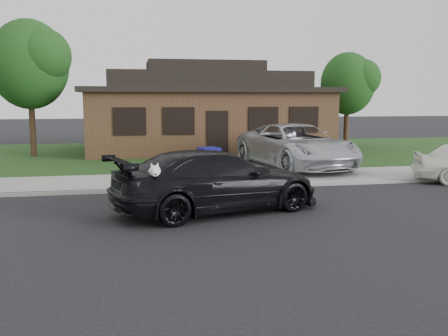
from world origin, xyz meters
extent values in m
plane|color=black|center=(0.00, 0.00, 0.00)|extent=(120.00, 120.00, 0.00)
cube|color=gray|center=(0.00, 5.00, 0.06)|extent=(60.00, 3.00, 0.12)
cube|color=gray|center=(0.00, 3.50, 0.06)|extent=(60.00, 0.12, 0.12)
cube|color=#193814|center=(0.00, 13.00, 0.07)|extent=(60.00, 13.00, 0.13)
cube|color=gray|center=(6.00, 10.00, 0.07)|extent=(4.50, 13.00, 0.14)
imported|color=black|center=(2.10, 0.48, 0.79)|extent=(5.81, 3.66, 1.57)
ellipsoid|color=white|center=(0.48, -0.48, 1.16)|extent=(0.34, 0.40, 0.30)
sphere|color=white|center=(0.48, -0.71, 1.26)|extent=(0.26, 0.26, 0.26)
cube|color=white|center=(0.48, -0.84, 1.21)|extent=(0.09, 0.12, 0.08)
sphere|color=black|center=(0.48, -0.90, 1.21)|extent=(0.04, 0.04, 0.04)
cone|color=white|center=(0.41, -0.66, 1.39)|extent=(0.11, 0.11, 0.14)
cone|color=white|center=(0.54, -0.66, 1.39)|extent=(0.11, 0.11, 0.14)
imported|color=#BABCC2|center=(6.43, 6.96, 1.00)|extent=(3.90, 6.59, 1.72)
cube|color=navy|center=(2.64, 5.06, 0.60)|extent=(0.73, 0.73, 0.96)
cube|color=#080756|center=(2.64, 5.06, 1.13)|extent=(0.80, 0.80, 0.11)
cylinder|color=black|center=(2.43, 4.77, 0.19)|extent=(0.09, 0.16, 0.15)
cylinder|color=black|center=(2.85, 4.77, 0.19)|extent=(0.09, 0.16, 0.15)
cube|color=#422B1C|center=(4.00, 15.00, 1.63)|extent=(12.00, 8.00, 3.00)
cube|color=black|center=(4.00, 15.00, 3.25)|extent=(12.60, 8.60, 0.25)
cube|color=black|center=(4.00, 15.00, 3.78)|extent=(10.00, 6.50, 0.80)
cube|color=black|center=(4.00, 15.00, 4.48)|extent=(6.00, 3.50, 0.60)
cube|color=black|center=(4.00, 10.97, 1.23)|extent=(1.00, 0.06, 2.10)
cube|color=black|center=(0.00, 10.97, 1.83)|extent=(1.30, 0.05, 1.10)
cube|color=black|center=(2.20, 10.97, 1.83)|extent=(1.30, 0.05, 1.10)
cube|color=black|center=(6.20, 10.97, 1.83)|extent=(1.30, 0.05, 1.10)
cube|color=black|center=(8.20, 10.97, 1.83)|extent=(1.30, 0.05, 1.10)
cylinder|color=#332114|center=(-4.50, 13.00, 1.37)|extent=(0.28, 0.28, 2.48)
ellipsoid|color=#143811|center=(-4.50, 13.00, 4.41)|extent=(3.60, 3.60, 4.14)
sphere|color=#26591E|center=(-3.78, 12.46, 4.77)|extent=(2.52, 2.52, 2.52)
cylinder|color=#332114|center=(12.00, 14.50, 1.14)|extent=(0.28, 0.28, 2.03)
ellipsoid|color=#143811|center=(12.00, 14.50, 3.65)|extent=(3.00, 3.00, 3.45)
sphere|color=#26591E|center=(12.60, 14.05, 3.95)|extent=(2.10, 2.10, 2.10)
camera|label=1|loc=(-0.09, -11.81, 2.89)|focal=40.00mm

